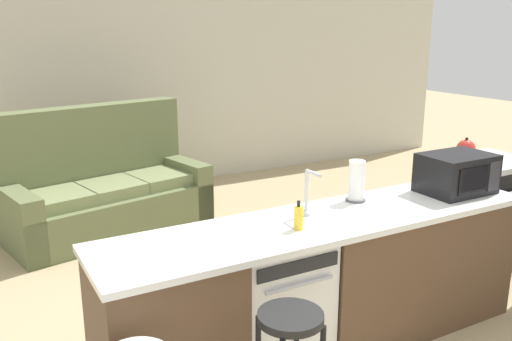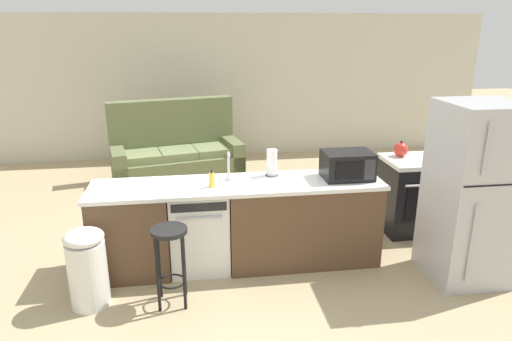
{
  "view_description": "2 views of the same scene",
  "coord_description": "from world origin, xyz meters",
  "px_view_note": "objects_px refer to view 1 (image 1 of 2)",
  "views": [
    {
      "loc": [
        -1.77,
        -2.56,
        2.05
      ],
      "look_at": [
        -0.02,
        0.6,
        1.09
      ],
      "focal_mm": 38.0,
      "sensor_mm": 36.0,
      "label": 1
    },
    {
      "loc": [
        -0.28,
        -4.29,
        2.43
      ],
      "look_at": [
        0.4,
        0.49,
        0.86
      ],
      "focal_mm": 32.0,
      "sensor_mm": 36.0,
      "label": 2
    }
  ],
  "objects_px": {
    "microwave": "(457,173)",
    "soap_bottle": "(298,218)",
    "stove_range": "(484,207)",
    "paper_towel_roll": "(356,181)",
    "couch": "(103,192)",
    "dishwasher": "(271,303)",
    "kettle": "(466,149)"
  },
  "relations": [
    {
      "from": "paper_towel_roll",
      "to": "microwave",
      "type": "bearing_deg",
      "value": -14.07
    },
    {
      "from": "stove_range",
      "to": "kettle",
      "type": "xyz_separation_m",
      "value": [
        -0.17,
        0.13,
        0.53
      ]
    },
    {
      "from": "stove_range",
      "to": "soap_bottle",
      "type": "xyz_separation_m",
      "value": [
        -2.46,
        -0.62,
        0.52
      ]
    },
    {
      "from": "microwave",
      "to": "couch",
      "type": "bearing_deg",
      "value": 122.5
    },
    {
      "from": "stove_range",
      "to": "couch",
      "type": "relative_size",
      "value": 0.42
    },
    {
      "from": "dishwasher",
      "to": "kettle",
      "type": "distance_m",
      "value": 2.59
    },
    {
      "from": "dishwasher",
      "to": "stove_range",
      "type": "distance_m",
      "value": 2.66
    },
    {
      "from": "microwave",
      "to": "couch",
      "type": "xyz_separation_m",
      "value": [
        -1.84,
        2.89,
        -0.65
      ]
    },
    {
      "from": "dishwasher",
      "to": "couch",
      "type": "bearing_deg",
      "value": 96.13
    },
    {
      "from": "microwave",
      "to": "soap_bottle",
      "type": "height_order",
      "value": "microwave"
    },
    {
      "from": "soap_bottle",
      "to": "paper_towel_roll",
      "type": "bearing_deg",
      "value": 22.3
    },
    {
      "from": "stove_range",
      "to": "kettle",
      "type": "distance_m",
      "value": 0.57
    },
    {
      "from": "soap_bottle",
      "to": "kettle",
      "type": "bearing_deg",
      "value": 18.17
    },
    {
      "from": "microwave",
      "to": "soap_bottle",
      "type": "xyz_separation_m",
      "value": [
        -1.39,
        -0.07,
        -0.07
      ]
    },
    {
      "from": "dishwasher",
      "to": "soap_bottle",
      "type": "xyz_separation_m",
      "value": [
        0.14,
        -0.07,
        0.55
      ]
    },
    {
      "from": "kettle",
      "to": "stove_range",
      "type": "bearing_deg",
      "value": -38.19
    },
    {
      "from": "dishwasher",
      "to": "paper_towel_roll",
      "type": "distance_m",
      "value": 1.01
    },
    {
      "from": "soap_bottle",
      "to": "couch",
      "type": "xyz_separation_m",
      "value": [
        -0.45,
        2.97,
        -0.58
      ]
    },
    {
      "from": "microwave",
      "to": "kettle",
      "type": "relative_size",
      "value": 2.44
    },
    {
      "from": "dishwasher",
      "to": "microwave",
      "type": "height_order",
      "value": "microwave"
    },
    {
      "from": "paper_towel_roll",
      "to": "couch",
      "type": "xyz_separation_m",
      "value": [
        -1.09,
        2.7,
        -0.64
      ]
    },
    {
      "from": "couch",
      "to": "dishwasher",
      "type": "bearing_deg",
      "value": -83.87
    },
    {
      "from": "stove_range",
      "to": "kettle",
      "type": "relative_size",
      "value": 4.39
    },
    {
      "from": "paper_towel_roll",
      "to": "stove_range",
      "type": "bearing_deg",
      "value": 11.2
    },
    {
      "from": "stove_range",
      "to": "microwave",
      "type": "relative_size",
      "value": 1.8
    },
    {
      "from": "soap_bottle",
      "to": "couch",
      "type": "height_order",
      "value": "couch"
    },
    {
      "from": "dishwasher",
      "to": "soap_bottle",
      "type": "bearing_deg",
      "value": -28.56
    },
    {
      "from": "paper_towel_roll",
      "to": "soap_bottle",
      "type": "relative_size",
      "value": 1.6
    },
    {
      "from": "stove_range",
      "to": "soap_bottle",
      "type": "distance_m",
      "value": 2.59
    },
    {
      "from": "stove_range",
      "to": "paper_towel_roll",
      "type": "distance_m",
      "value": 1.95
    },
    {
      "from": "couch",
      "to": "paper_towel_roll",
      "type": "bearing_deg",
      "value": -68.07
    },
    {
      "from": "paper_towel_roll",
      "to": "kettle",
      "type": "xyz_separation_m",
      "value": [
        1.66,
        0.49,
        -0.05
      ]
    }
  ]
}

